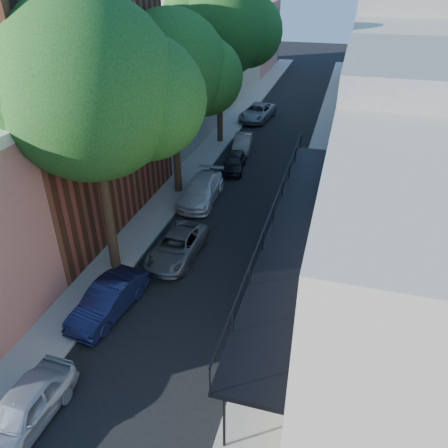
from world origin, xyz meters
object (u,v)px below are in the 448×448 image
Objects in this scene: parked_car_d at (201,190)px; parked_car_e at (234,162)px; oak_far at (227,26)px; parked_car_a at (23,410)px; oak_near at (103,92)px; parked_car_b at (108,300)px; parked_car_f at (243,143)px; oak_mid at (180,71)px; parked_car_c at (177,246)px; parked_car_g at (257,112)px.

parked_car_e is (0.71, 4.73, -0.09)m from parked_car_d.
parked_car_a is (0.75, -25.15, -7.61)m from oak_far.
oak_near is 17.01m from oak_far.
parked_car_e is (1.97, 11.77, -7.30)m from oak_near.
parked_car_b is at bearing -87.85° from oak_far.
parked_car_b is at bearing 92.07° from parked_car_a.
oak_near is 3.02× the size of parked_car_a.
parked_car_e is at bearing -69.54° from oak_far.
parked_car_d is at bearing 94.80° from parked_car_b.
parked_car_b reaches higher than parked_car_f.
oak_mid reaches higher than parked_car_f.
parked_car_d is (-0.71, 5.75, 0.09)m from parked_car_c.
parked_car_c is at bearing -73.19° from oak_mid.
oak_mid is 2.70× the size of parked_car_a.
oak_mid is 3.02× the size of parked_car_e.
parked_car_a reaches higher than parked_car_f.
parked_car_c is 21.81m from parked_car_g.
parked_car_b is 1.15× the size of parked_car_e.
oak_mid reaches higher than parked_car_e.
oak_far is 9.79m from parked_car_g.
parked_car_a is at bearing -84.62° from oak_near.
oak_mid is at bearing 94.98° from parked_car_a.
parked_car_g is (-0.81, 11.32, 0.10)m from parked_car_e.
parked_car_a is 0.97× the size of parked_car_b.
parked_car_g reaches higher than parked_car_c.
oak_far reaches higher than parked_car_c.
parked_car_e is at bearing -92.24° from parked_car_f.
parked_car_c is (1.20, 9.43, -0.06)m from parked_car_a.
parked_car_e is at bearing 79.54° from parked_car_d.
parked_car_c is 1.24× the size of parked_car_e.
oak_near is 2.48× the size of parked_car_d.
oak_far is at bearing 103.56° from parked_car_e.
parked_car_c is 10.48m from parked_car_e.
oak_mid reaches higher than parked_car_d.
oak_mid is 2.10× the size of parked_car_g.
oak_near is at bearing -89.63° from oak_mid.
parked_car_e is at bearing -78.41° from parked_car_g.
parked_car_c is at bearing -96.90° from parked_car_e.
parked_car_d reaches higher than parked_car_b.
parked_car_c is (2.02, -6.68, -6.47)m from oak_mid.
parked_car_d is at bearing 79.85° from oak_near.
parked_car_d is at bearing -105.40° from parked_car_e.
parked_car_b is (0.00, 5.09, -0.00)m from parked_car_a.
parked_car_b is at bearing -75.87° from oak_near.
parked_car_g is (0.39, 26.14, 0.03)m from parked_car_b.
parked_car_b is (0.82, -11.02, -6.42)m from oak_mid.
oak_near reaches higher than parked_car_b.
oak_near reaches higher than parked_car_a.
oak_mid reaches higher than parked_car_b.
oak_mid is 0.86× the size of oak_far.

